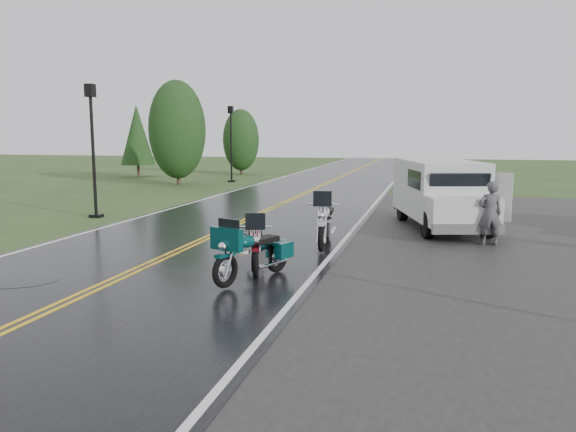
% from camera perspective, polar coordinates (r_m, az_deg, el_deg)
% --- Properties ---
extents(ground, '(120.00, 120.00, 0.00)m').
position_cam_1_polar(ground, '(12.70, -14.70, -5.28)').
color(ground, '#2D471E').
rests_on(ground, ground).
extents(road, '(8.00, 100.00, 0.04)m').
position_cam_1_polar(road, '(21.83, -1.90, 0.64)').
color(road, black).
rests_on(road, ground).
extents(motorcycle_red, '(1.44, 2.33, 1.30)m').
position_cam_1_polar(motorcycle_red, '(11.15, -3.31, -3.47)').
color(motorcycle_red, '#520910').
rests_on(motorcycle_red, ground).
extents(motorcycle_teal, '(1.56, 2.36, 1.31)m').
position_cam_1_polar(motorcycle_teal, '(10.54, -6.42, -4.16)').
color(motorcycle_teal, '#05383A').
rests_on(motorcycle_teal, ground).
extents(motorcycle_silver, '(1.14, 2.56, 1.47)m').
position_cam_1_polar(motorcycle_silver, '(13.69, 3.45, -0.91)').
color(motorcycle_silver, '#B1B4B9').
rests_on(motorcycle_silver, ground).
extents(van_white, '(3.41, 5.85, 2.16)m').
position_cam_1_polar(van_white, '(16.09, 14.10, 1.48)').
color(van_white, silver).
rests_on(van_white, ground).
extents(person_at_van, '(0.70, 0.54, 1.69)m').
position_cam_1_polar(person_at_van, '(15.61, 19.84, 0.16)').
color(person_at_van, '#464549').
rests_on(person_at_van, ground).
extents(lamp_post_near_left, '(0.40, 0.40, 4.70)m').
position_cam_1_polar(lamp_post_near_left, '(20.89, -19.19, 6.27)').
color(lamp_post_near_left, black).
rests_on(lamp_post_near_left, ground).
extents(lamp_post_far_left, '(0.40, 0.40, 4.70)m').
position_cam_1_polar(lamp_post_far_left, '(34.95, -5.80, 7.30)').
color(lamp_post_far_left, black).
rests_on(lamp_post_far_left, ground).
extents(tree_left_mid, '(3.30, 3.30, 5.16)m').
position_cam_1_polar(tree_left_mid, '(33.45, -11.17, 7.54)').
color(tree_left_mid, '#1E3D19').
rests_on(tree_left_mid, ground).
extents(tree_left_far, '(2.65, 2.65, 4.08)m').
position_cam_1_polar(tree_left_far, '(41.68, -4.80, 7.03)').
color(tree_left_far, '#1E3D19').
rests_on(tree_left_far, ground).
extents(pine_left_far, '(2.32, 2.32, 4.84)m').
position_cam_1_polar(pine_left_far, '(40.43, -15.06, 7.28)').
color(pine_left_far, '#1E3D19').
rests_on(pine_left_far, ground).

